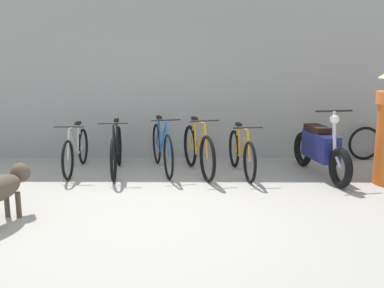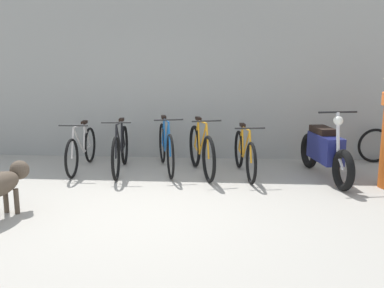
% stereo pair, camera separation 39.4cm
% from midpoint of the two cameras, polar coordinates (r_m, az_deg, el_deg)
% --- Properties ---
extents(ground_plane, '(60.00, 60.00, 0.00)m').
position_cam_midpoint_polar(ground_plane, '(5.61, -8.01, -8.68)').
color(ground_plane, '#9E998E').
extents(shop_wall_back, '(9.62, 0.20, 2.97)m').
position_cam_midpoint_polar(shop_wall_back, '(8.33, -5.20, 8.39)').
color(shop_wall_back, gray).
rests_on(shop_wall_back, ground).
extents(bicycle_0, '(0.46, 1.68, 0.82)m').
position_cam_midpoint_polar(bicycle_0, '(7.67, -15.96, -0.89)').
color(bicycle_0, black).
rests_on(bicycle_0, ground).
extents(bicycle_1, '(0.46, 1.71, 0.89)m').
position_cam_midpoint_polar(bicycle_1, '(7.41, -11.10, -0.90)').
color(bicycle_1, black).
rests_on(bicycle_1, ground).
extents(bicycle_2, '(0.56, 1.74, 0.92)m').
position_cam_midpoint_polar(bicycle_2, '(7.45, -5.33, -0.53)').
color(bicycle_2, black).
rests_on(bicycle_2, ground).
extents(bicycle_3, '(0.58, 1.65, 0.93)m').
position_cam_midpoint_polar(bicycle_3, '(7.23, -0.77, -0.88)').
color(bicycle_3, black).
rests_on(bicycle_3, ground).
extents(bicycle_4, '(0.46, 1.62, 0.83)m').
position_cam_midpoint_polar(bicycle_4, '(7.22, 4.74, -1.22)').
color(bicycle_4, black).
rests_on(bicycle_4, ground).
extents(motorcycle, '(0.59, 1.89, 1.10)m').
position_cam_midpoint_polar(motorcycle, '(7.31, 14.53, -0.67)').
color(motorcycle, black).
rests_on(motorcycle, ground).
extents(stray_dog, '(0.44, 1.18, 0.62)m').
position_cam_midpoint_polar(stray_dog, '(5.68, -24.66, -4.96)').
color(stray_dog, '#4C3F33').
rests_on(stray_dog, ground).
extents(spare_tire_left, '(0.62, 0.11, 0.62)m').
position_cam_midpoint_polar(spare_tire_left, '(8.69, 19.89, 0.07)').
color(spare_tire_left, black).
rests_on(spare_tire_left, ground).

